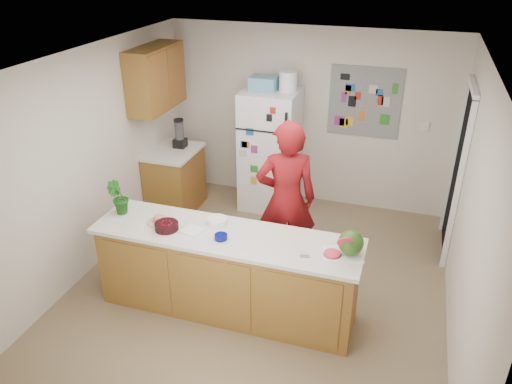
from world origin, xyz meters
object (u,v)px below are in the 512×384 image
(person, at_px, (286,200))
(cherry_bowl, at_px, (167,226))
(watermelon, at_px, (351,243))
(refrigerator, at_px, (270,150))

(person, relative_size, cherry_bowl, 7.80)
(person, height_order, watermelon, person)
(watermelon, bearing_deg, cherry_bowl, -176.42)
(refrigerator, xyz_separation_m, cherry_bowl, (-0.34, -2.47, 0.11))
(person, xyz_separation_m, watermelon, (0.82, -0.84, 0.13))
(person, bearing_deg, cherry_bowl, 24.07)
(watermelon, bearing_deg, person, 134.39)
(person, bearing_deg, refrigerator, -87.82)
(person, distance_m, cherry_bowl, 1.36)
(refrigerator, relative_size, watermelon, 7.34)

